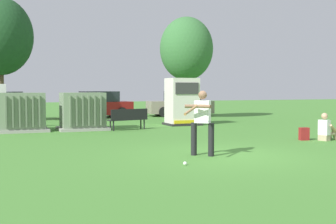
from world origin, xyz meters
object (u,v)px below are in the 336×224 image
transformer_mid_west (83,112)px  park_bench (128,118)px  batter (202,120)px  sports_ball (185,163)px  transformer_west (22,113)px  seated_spectator (326,130)px  parked_car_left_of_center (97,105)px  parked_car_right_of_center (180,104)px  parked_car_leftmost (1,107)px  backpack (304,134)px  generator_enclosure (182,102)px

transformer_mid_west → park_bench: transformer_mid_west is taller
batter → sports_ball: bearing=-130.6°
transformer_west → seated_spectator: size_ratio=2.18×
sports_ball → parked_car_left_of_center: bearing=84.4°
parked_car_left_of_center → parked_car_right_of_center: (5.43, -0.26, 0.00)m
batter → seated_spectator: batter is taller
park_bench → parked_car_leftmost: bearing=122.0°
parked_car_leftmost → parked_car_left_of_center: (5.55, 0.43, 0.00)m
backpack → parked_car_left_of_center: (-4.16, 14.35, 0.54)m
transformer_mid_west → parked_car_right_of_center: size_ratio=0.48×
backpack → transformer_mid_west: bearing=134.2°
sports_ball → seated_spectator: 7.08m
generator_enclosure → sports_ball: generator_enclosure is taller
park_bench → parked_car_leftmost: parked_car_leftmost is taller
transformer_west → generator_enclosure: bearing=4.4°
generator_enclosure → parked_car_leftmost: (-8.25, 6.51, -0.38)m
transformer_mid_west → batter: size_ratio=1.21×
park_bench → seated_spectator: 8.15m
sports_ball → backpack: 6.65m
transformer_mid_west → parked_car_left_of_center: size_ratio=0.48×
transformer_mid_west → generator_enclosure: (5.02, 0.75, 0.35)m
park_bench → batter: (-0.23, -7.80, 0.44)m
backpack → parked_car_right_of_center: parked_car_right_of_center is taller
sports_ball → backpack: bearing=28.0°
park_bench → sports_ball: size_ratio=20.48×
park_bench → backpack: (4.65, -5.83, -0.32)m
transformer_west → parked_car_right_of_center: (10.25, 7.26, -0.04)m
parked_car_leftmost → sports_ball: bearing=-77.3°
parked_car_right_of_center → parked_car_leftmost: bearing=-179.1°
transformer_west → parked_car_left_of_center: (4.82, 7.52, -0.04)m
parked_car_left_of_center → backpack: bearing=-73.8°
transformer_mid_west → sports_ball: 9.82m
transformer_mid_west → generator_enclosure: size_ratio=0.91×
batter → transformer_west: bearing=115.0°
generator_enclosure → sports_ball: 11.46m
transformer_mid_west → transformer_west: bearing=176.1°
generator_enclosure → parked_car_right_of_center: size_ratio=0.53×
sports_ball → parked_car_right_of_center: 18.64m
transformer_mid_west → sports_ball: (0.61, -9.77, -0.74)m
generator_enclosure → parked_car_leftmost: 10.52m
seated_spectator → parked_car_leftmost: bearing=125.9°
transformer_west → sports_ball: transformer_west is taller
transformer_mid_west → backpack: size_ratio=4.77×
batter → parked_car_right_of_center: (6.16, 16.05, -0.22)m
parked_car_left_of_center → parked_car_right_of_center: 5.44m
parked_car_right_of_center → batter: bearing=-111.0°
generator_enclosure → parked_car_leftmost: bearing=141.7°
generator_enclosure → seated_spectator: bearing=-74.8°
transformer_west → parked_car_right_of_center: bearing=35.3°
park_bench → sports_ball: bearing=-97.8°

